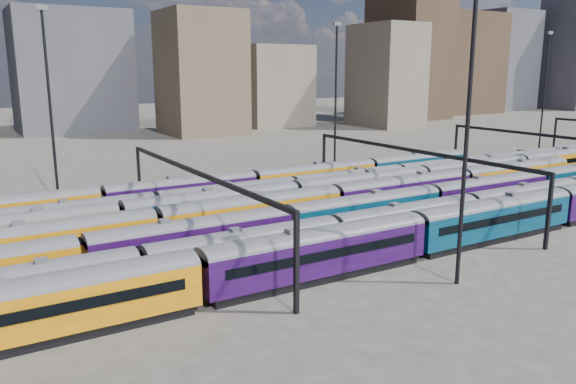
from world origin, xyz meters
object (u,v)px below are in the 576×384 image
rake_1 (407,217)px  mast_2 (468,121)px  rake_2 (365,208)px  rake_0 (558,202)px

rake_1 → mast_2: (-5.16, -12.00, 11.49)m
mast_2 → rake_1: bearing=66.7°
rake_2 → rake_1: bearing=-72.0°
rake_1 → rake_2: rake_2 is taller
rake_0 → rake_2: bearing=154.0°
rake_0 → mast_2: 27.39m
rake_0 → mast_2: size_ratio=5.24×
rake_0 → rake_1: rake_0 is taller
rake_0 → rake_1: (-18.89, 5.00, -0.42)m
rake_1 → rake_2: (-1.63, 5.00, 0.18)m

